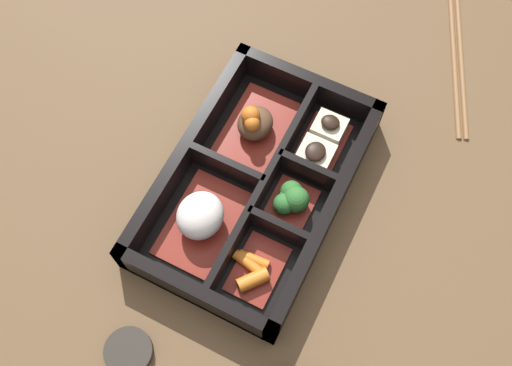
{
  "coord_description": "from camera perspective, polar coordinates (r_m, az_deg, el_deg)",
  "views": [
    {
      "loc": [
        -0.25,
        -0.12,
        0.65
      ],
      "look_at": [
        0.0,
        0.0,
        0.03
      ],
      "focal_mm": 42.0,
      "sensor_mm": 36.0,
      "label": 1
    }
  ],
  "objects": [
    {
      "name": "ground_plane",
      "position": [
        0.71,
        0.0,
        -0.82
      ],
      "size": [
        3.0,
        3.0,
        0.0
      ],
      "primitive_type": "plane",
      "color": "brown"
    },
    {
      "name": "bento_base",
      "position": [
        0.7,
        0.0,
        -0.66
      ],
      "size": [
        0.3,
        0.19,
        0.01
      ],
      "color": "black",
      "rests_on": "ground_plane"
    },
    {
      "name": "bento_rim",
      "position": [
        0.68,
        0.21,
        -0.11
      ],
      "size": [
        0.3,
        0.19,
        0.05
      ],
      "color": "black",
      "rests_on": "ground_plane"
    },
    {
      "name": "bowl_rice",
      "position": [
        0.66,
        -5.29,
        -3.29
      ],
      "size": [
        0.11,
        0.07,
        0.05
      ],
      "color": "maroon",
      "rests_on": "bento_base"
    },
    {
      "name": "bowl_stew",
      "position": [
        0.72,
        -0.13,
        5.54
      ],
      "size": [
        0.11,
        0.07,
        0.05
      ],
      "color": "maroon",
      "rests_on": "bento_base"
    },
    {
      "name": "bowl_carrots",
      "position": [
        0.66,
        -0.1,
        -8.29
      ],
      "size": [
        0.07,
        0.05,
        0.02
      ],
      "color": "maroon",
      "rests_on": "bento_base"
    },
    {
      "name": "bowl_greens",
      "position": [
        0.68,
        3.47,
        -1.45
      ],
      "size": [
        0.06,
        0.05,
        0.04
      ],
      "color": "maroon",
      "rests_on": "bento_base"
    },
    {
      "name": "bowl_tofu",
      "position": [
        0.71,
        6.25,
        3.78
      ],
      "size": [
        0.08,
        0.05,
        0.03
      ],
      "color": "maroon",
      "rests_on": "bento_base"
    },
    {
      "name": "chopsticks",
      "position": [
        0.84,
        18.71,
        11.23
      ],
      "size": [
        0.23,
        0.1,
        0.01
      ],
      "color": "brown",
      "rests_on": "ground_plane"
    },
    {
      "name": "sauce_dish",
      "position": [
        0.66,
        -12.04,
        -15.42
      ],
      "size": [
        0.05,
        0.05,
        0.01
      ],
      "color": "#2D2823",
      "rests_on": "ground_plane"
    }
  ]
}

